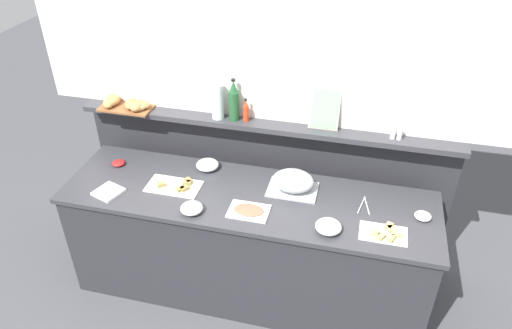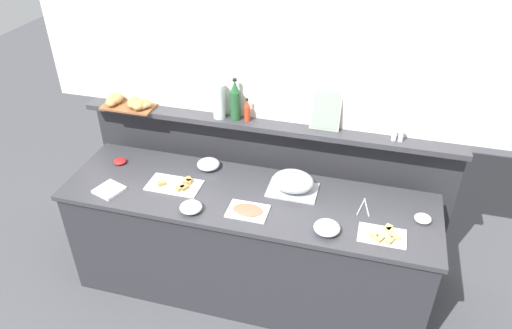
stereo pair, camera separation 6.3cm
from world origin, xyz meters
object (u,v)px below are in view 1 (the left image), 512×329
at_px(condiment_bowl_red, 423,216).
at_px(napkin_stack, 108,192).
at_px(hot_sauce_bottle, 246,111).
at_px(condiment_bowl_dark, 118,163).
at_px(bread_basket, 126,104).
at_px(glass_bowl_small, 192,209).
at_px(sandwich_platter_front, 176,186).
at_px(framed_picture, 325,109).
at_px(serving_tongs, 364,205).
at_px(glass_bowl_medium, 208,165).
at_px(pepper_shaker, 400,134).
at_px(serving_cloche, 293,182).
at_px(glass_bowl_large, 328,227).
at_px(salt_shaker, 393,133).
at_px(cold_cuts_platter, 249,211).
at_px(wine_bottle_green, 234,102).
at_px(water_carafe, 217,102).
at_px(sandwich_platter_side, 385,233).

xyz_separation_m(condiment_bowl_red, napkin_stack, (-2.07, -0.24, -0.01)).
bearing_deg(hot_sauce_bottle, condiment_bowl_dark, -159.59).
relative_size(napkin_stack, bread_basket, 0.42).
height_order(glass_bowl_small, hot_sauce_bottle, hot_sauce_bottle).
distance_m(sandwich_platter_front, condiment_bowl_dark, 0.54).
bearing_deg(condiment_bowl_dark, sandwich_platter_front, -17.10).
bearing_deg(framed_picture, hot_sauce_bottle, -176.48).
bearing_deg(serving_tongs, glass_bowl_medium, 171.81).
distance_m(serving_tongs, pepper_shaker, 0.55).
xyz_separation_m(serving_cloche, framed_picture, (0.14, 0.37, 0.39)).
bearing_deg(bread_basket, glass_bowl_large, -21.98).
relative_size(sandwich_platter_front, glass_bowl_small, 2.53).
xyz_separation_m(condiment_bowl_dark, salt_shaker, (1.93, 0.33, 0.34)).
distance_m(cold_cuts_platter, pepper_shaker, 1.15).
height_order(wine_bottle_green, water_carafe, wine_bottle_green).
bearing_deg(condiment_bowl_red, bread_basket, 169.80).
bearing_deg(water_carafe, glass_bowl_large, -36.85).
xyz_separation_m(sandwich_platter_side, framed_picture, (-0.49, 0.68, 0.45)).
distance_m(wine_bottle_green, hot_sauce_bottle, 0.11).
bearing_deg(bread_basket, pepper_shaker, 0.71).
xyz_separation_m(sandwich_platter_side, salt_shaker, (-0.01, 0.64, 0.34)).
bearing_deg(pepper_shaker, glass_bowl_small, -150.30).
height_order(sandwich_platter_side, glass_bowl_large, glass_bowl_large).
height_order(wine_bottle_green, bread_basket, wine_bottle_green).
distance_m(serving_cloche, condiment_bowl_red, 0.86).
distance_m(sandwich_platter_side, cold_cuts_platter, 0.86).
height_order(condiment_bowl_red, framed_picture, framed_picture).
xyz_separation_m(glass_bowl_medium, bread_basket, (-0.69, 0.19, 0.32)).
bearing_deg(salt_shaker, hot_sauce_bottle, 179.76).
distance_m(cold_cuts_platter, glass_bowl_large, 0.52).
distance_m(sandwich_platter_side, hot_sauce_bottle, 1.28).
distance_m(glass_bowl_large, wine_bottle_green, 1.13).
bearing_deg(serving_tongs, wine_bottle_green, 158.81).
xyz_separation_m(pepper_shaker, bread_basket, (-2.01, -0.02, -0.01)).
bearing_deg(pepper_shaker, serving_tongs, -114.33).
distance_m(condiment_bowl_red, serving_tongs, 0.37).
bearing_deg(serving_cloche, pepper_shaker, 26.37).
height_order(glass_bowl_medium, salt_shaker, salt_shaker).
distance_m(serving_tongs, bread_basket, 1.90).
relative_size(glass_bowl_small, water_carafe, 0.57).
relative_size(sandwich_platter_side, condiment_bowl_dark, 3.04).
xyz_separation_m(napkin_stack, bread_basket, (-0.13, 0.64, 0.34)).
xyz_separation_m(serving_tongs, wine_bottle_green, (-0.99, 0.39, 0.45)).
relative_size(serving_cloche, glass_bowl_medium, 2.04).
distance_m(sandwich_platter_front, framed_picture, 1.16).
distance_m(condiment_bowl_dark, salt_shaker, 1.99).
bearing_deg(hot_sauce_bottle, sandwich_platter_front, -127.53).
distance_m(napkin_stack, water_carafe, 0.99).
bearing_deg(condiment_bowl_dark, condiment_bowl_red, -2.44).
height_order(condiment_bowl_red, salt_shaker, salt_shaker).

